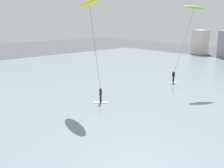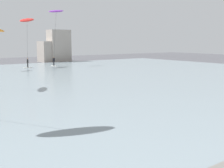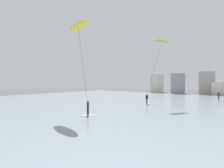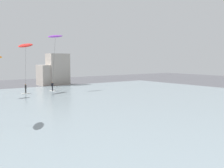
% 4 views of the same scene
% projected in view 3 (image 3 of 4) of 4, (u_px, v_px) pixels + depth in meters
% --- Properties ---
extents(water_bay, '(84.00, 52.00, 0.10)m').
position_uv_depth(water_bay, '(192.00, 108.00, 27.24)').
color(water_bay, gray).
rests_on(water_bay, ground).
extents(kitesurfer_lime, '(3.97, 2.77, 10.07)m').
position_uv_depth(kitesurfer_lime, '(159.00, 49.00, 29.88)').
color(kitesurfer_lime, silver).
rests_on(kitesurfer_lime, water_bay).
extents(kitesurfer_yellow, '(4.11, 1.88, 10.42)m').
position_uv_depth(kitesurfer_yellow, '(79.00, 32.00, 22.11)').
color(kitesurfer_yellow, silver).
rests_on(kitesurfer_yellow, water_bay).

